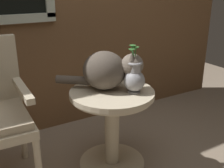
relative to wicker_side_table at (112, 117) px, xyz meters
The scene contains 3 objects.
wicker_side_table is the anchor object (origin of this frame).
cat 0.34m from the wicker_side_table, 99.03° to the left, with size 0.51×0.43×0.27m.
pewter_vase_with_ivy 0.33m from the wicker_side_table, 39.36° to the right, with size 0.14×0.14×0.32m.
Camera 1 is at (-0.69, -1.41, 1.29)m, focal length 44.21 mm.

